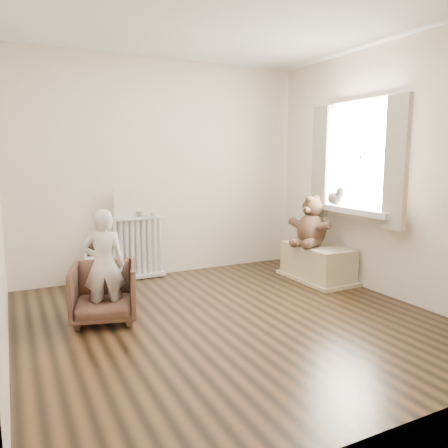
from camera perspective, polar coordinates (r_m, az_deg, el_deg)
name	(u,v)px	position (r m, az deg, el deg)	size (l,w,h in m)	color
floor	(231,320)	(4.02, 0.96, -12.38)	(3.60, 3.60, 0.01)	black
ceiling	(232,13)	(3.92, 1.07, 25.81)	(3.60, 3.60, 0.01)	white
back_wall	(164,169)	(5.41, -7.87, 7.07)	(3.60, 0.02, 2.60)	white
front_wall	(401,187)	(2.31, 22.12, 4.48)	(3.60, 0.02, 2.60)	white
right_wall	(386,172)	(4.85, 20.36, 6.44)	(0.02, 3.60, 2.60)	white
window	(362,157)	(5.03, 17.63, 8.35)	(0.03, 0.90, 1.10)	white
window_sill	(354,210)	(5.00, 16.59, 1.73)	(0.22, 1.10, 0.06)	silver
curtain_left	(396,163)	(4.56, 21.60, 7.40)	(0.06, 0.26, 1.30)	#BAAF94
curtain_right	(321,162)	(5.39, 12.51, 7.90)	(0.06, 0.26, 1.30)	#BAAF94
radiator	(135,247)	(5.28, -11.53, -3.01)	(0.71, 0.13, 0.75)	silver
paper_doll	(123,203)	(5.17, -13.07, 2.66)	(0.20, 0.02, 0.34)	beige
tin_a	(141,214)	(5.24, -10.79, 1.31)	(0.11, 0.11, 0.07)	#A59E8C
tin_b	(153,214)	(5.28, -9.20, 1.28)	(0.08, 0.08, 0.05)	#A59E8C
toy_vanity	(95,262)	(5.18, -16.54, -4.73)	(0.33, 0.23, 0.51)	silver
armchair	(104,292)	(4.07, -15.38, -8.57)	(0.55, 0.57, 0.52)	#523527
child	(104,265)	(3.95, -15.39, -5.22)	(0.36, 0.24, 0.99)	silver
toy_bench	(317,263)	(5.33, 12.09, -5.02)	(0.47, 0.88, 0.41)	beige
teddy_bear	(312,224)	(5.25, 11.40, 0.02)	(0.47, 0.37, 0.58)	#392519
plush_cat	(336,196)	(5.20, 14.39, 3.51)	(0.16, 0.26, 0.22)	#655F53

